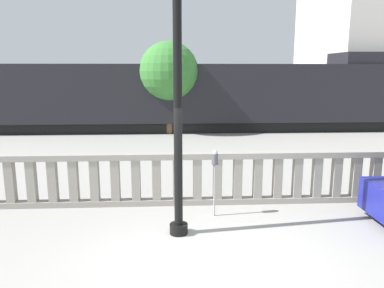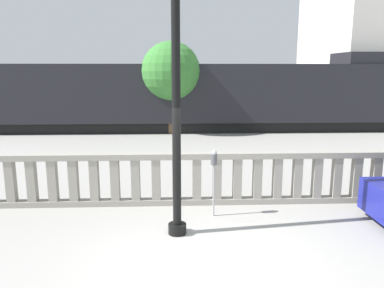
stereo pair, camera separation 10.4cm
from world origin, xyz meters
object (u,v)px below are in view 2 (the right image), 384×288
at_px(parking_meter, 214,165).
at_px(train_far, 247,88).
at_px(lamppost, 176,45).
at_px(train_near, 157,96).
at_px(tree_left, 171,72).

bearing_deg(parking_meter, train_far, 77.43).
bearing_deg(lamppost, train_near, 94.42).
distance_m(train_near, tree_left, 1.82).
xyz_separation_m(parking_meter, tree_left, (-1.07, 11.06, 1.95)).
xyz_separation_m(train_near, tree_left, (0.74, -1.06, 1.28)).
bearing_deg(train_near, lamppost, -85.58).
height_order(train_far, tree_left, tree_left).
bearing_deg(tree_left, train_far, 58.25).
xyz_separation_m(lamppost, train_near, (-1.00, 13.00, -1.80)).
bearing_deg(train_far, tree_left, -121.75).
bearing_deg(train_near, tree_left, -54.91).
xyz_separation_m(parking_meter, train_far, (4.45, 19.98, 0.68)).
bearing_deg(parking_meter, lamppost, -132.38).
distance_m(lamppost, train_far, 21.59).
bearing_deg(tree_left, lamppost, -88.75).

